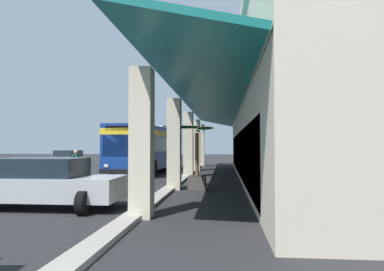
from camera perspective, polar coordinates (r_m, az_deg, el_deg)
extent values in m
plane|color=#262628|center=(19.88, 7.00, -7.03)|extent=(120.00, 120.00, 0.00)
cube|color=#9E998E|center=(20.26, -1.15, -6.77)|extent=(34.24, 0.50, 0.12)
cube|color=beige|center=(21.44, 25.60, 2.79)|extent=(28.54, 13.16, 6.94)
cube|color=beige|center=(22.06, 25.46, 12.60)|extent=(28.84, 13.46, 0.60)
cube|color=beige|center=(31.54, 1.56, -1.64)|extent=(0.55, 0.55, 3.82)
cube|color=beige|center=(25.85, 0.72, -1.60)|extent=(0.55, 0.55, 3.82)
cube|color=beige|center=(20.17, -0.60, -1.54)|extent=(0.55, 0.55, 3.82)
cube|color=beige|center=(14.50, -2.95, -1.43)|extent=(0.55, 0.55, 3.82)
cube|color=beige|center=(8.89, -8.29, -1.17)|extent=(0.55, 0.55, 3.82)
cube|color=#146B66|center=(20.21, 3.16, 4.88)|extent=(28.54, 3.16, 0.82)
cube|color=#19232D|center=(20.08, 7.86, -2.97)|extent=(23.97, 0.08, 2.40)
cube|color=navy|center=(24.54, -7.10, -2.00)|extent=(11.12, 3.14, 2.75)
cube|color=yellow|center=(24.55, -7.09, 0.15)|extent=(11.14, 3.16, 0.36)
cube|color=#19232D|center=(24.83, -6.91, -1.48)|extent=(9.37, 3.08, 0.90)
cube|color=#19232D|center=(19.32, -11.46, -1.66)|extent=(0.18, 2.24, 1.20)
cube|color=black|center=(19.34, -11.46, 1.21)|extent=(0.17, 1.94, 0.28)
cube|color=black|center=(19.25, -11.62, -5.83)|extent=(0.33, 2.46, 0.24)
cube|color=silver|center=(19.02, -9.00, -4.99)|extent=(0.07, 0.24, 0.16)
cube|color=silver|center=(19.63, -13.99, -4.86)|extent=(0.07, 0.24, 0.16)
cube|color=silver|center=(26.02, -6.20, 1.30)|extent=(2.49, 1.91, 0.24)
cylinder|color=black|center=(20.74, -6.41, -5.43)|extent=(1.00, 0.30, 1.00)
cylinder|color=black|center=(21.54, -13.01, -5.26)|extent=(1.00, 0.30, 1.00)
cylinder|color=black|center=(27.27, -2.77, -4.57)|extent=(1.00, 0.30, 1.00)
cylinder|color=black|center=(27.88, -7.93, -4.50)|extent=(1.00, 0.30, 1.00)
cube|color=#B2B5BA|center=(11.07, -22.94, -7.95)|extent=(1.81, 4.40, 0.66)
cube|color=#19232D|center=(11.12, -23.81, -4.81)|extent=(1.59, 2.47, 0.54)
cylinder|color=black|center=(11.32, -13.98, -9.33)|extent=(0.64, 0.22, 0.64)
cylinder|color=black|center=(9.66, -17.60, -10.61)|extent=(0.64, 0.22, 0.64)
cylinder|color=black|center=(12.63, -27.03, -8.40)|extent=(0.64, 0.22, 0.64)
cube|color=#9E845B|center=(32.03, -19.88, -3.88)|extent=(4.41, 1.84, 0.66)
cube|color=#19232D|center=(32.20, -19.71, -2.80)|extent=(2.48, 1.60, 0.54)
cylinder|color=black|center=(30.31, -19.58, -4.53)|extent=(0.64, 0.22, 0.64)
cylinder|color=black|center=(31.12, -22.58, -4.42)|extent=(0.64, 0.22, 0.64)
cylinder|color=black|center=(33.03, -17.34, -4.32)|extent=(0.64, 0.22, 0.64)
cylinder|color=black|center=(33.78, -20.16, -4.24)|extent=(0.64, 0.22, 0.64)
cylinder|color=navy|center=(18.20, -19.14, -6.14)|extent=(0.16, 0.16, 0.82)
cylinder|color=navy|center=(18.28, -18.19, -6.13)|extent=(0.16, 0.16, 0.82)
cube|color=#26664C|center=(18.20, -18.64, -3.89)|extent=(0.50, 0.27, 0.61)
sphere|color=tan|center=(18.19, -18.63, -2.57)|extent=(0.22, 0.22, 0.22)
cylinder|color=#26664C|center=(17.94, -19.08, -3.82)|extent=(0.09, 0.09, 0.55)
cylinder|color=#26664C|center=(18.46, -18.21, -3.77)|extent=(0.09, 0.09, 0.55)
cube|color=#4C4742|center=(14.75, 0.82, -7.78)|extent=(0.74, 0.74, 0.56)
cylinder|color=#332319|center=(14.72, 0.82, -6.67)|extent=(0.63, 0.63, 0.02)
cylinder|color=brown|center=(14.67, 0.82, -3.13)|extent=(0.16, 0.16, 1.84)
ellipsoid|color=#195123|center=(14.26, 0.56, 1.38)|extent=(0.88, 0.28, 0.15)
ellipsoid|color=#195123|center=(14.56, 2.21, 1.22)|extent=(0.41, 0.78, 0.18)
ellipsoid|color=#195123|center=(15.19, 0.99, 0.79)|extent=(1.02, 0.23, 0.16)
ellipsoid|color=#195123|center=(14.66, -1.21, 1.40)|extent=(0.38, 1.06, 0.17)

